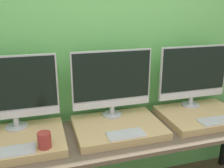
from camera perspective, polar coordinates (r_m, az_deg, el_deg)
name	(u,v)px	position (r m, az deg, el deg)	size (l,w,h in m)	color
wall_back	(106,49)	(2.12, -1.43, 7.97)	(8.00, 0.04, 2.60)	#66B75B
workbench	(120,139)	(1.99, 1.74, -12.54)	(2.65, 0.64, 0.71)	brown
wooden_riser_left	(16,141)	(1.92, -21.14, -12.15)	(0.67, 0.51, 0.06)	tan
monitor_left	(12,90)	(1.94, -21.90, -1.23)	(0.65, 0.16, 0.55)	#B2B2B7
keyboard_left	(13,151)	(1.74, -21.67, -14.04)	(0.27, 0.13, 0.01)	silver
mug	(44,140)	(1.71, -15.20, -12.27)	(0.09, 0.09, 0.10)	#9E332D
wooden_riser_center	(118,127)	(1.98, 1.38, -9.82)	(0.67, 0.51, 0.06)	tan
monitor_center	(112,81)	(2.00, 0.01, 0.69)	(0.65, 0.16, 0.55)	#B2B2B7
keyboard_center	(126,134)	(1.81, 3.19, -11.36)	(0.27, 0.13, 0.01)	silver
wooden_riser_right	(201,115)	(2.31, 19.65, -6.79)	(0.67, 0.51, 0.06)	tan
monitor_right	(194,74)	(2.32, 18.16, 2.21)	(0.65, 0.16, 0.55)	#B2B2B7
keyboard_right	(215,121)	(2.16, 22.55, -7.75)	(0.27, 0.13, 0.01)	silver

